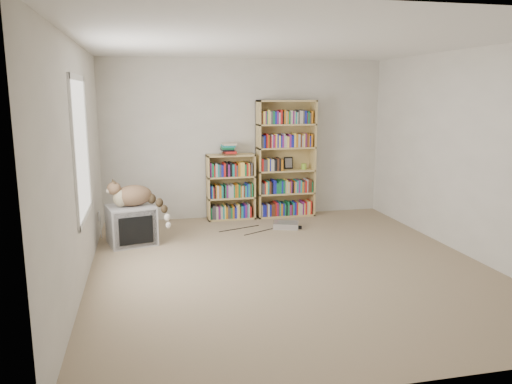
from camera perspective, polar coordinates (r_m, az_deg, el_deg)
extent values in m
cube|color=#9D886A|center=(5.88, 3.79, -8.37)|extent=(4.50, 5.00, 0.01)
cube|color=silver|center=(8.00, -1.16, 6.05)|extent=(4.50, 0.02, 2.50)
cube|color=silver|center=(3.31, 16.36, -1.80)|extent=(4.50, 0.02, 2.50)
cube|color=silver|center=(5.40, -19.62, 2.91)|extent=(0.02, 5.00, 2.50)
cube|color=silver|center=(6.59, 23.11, 4.05)|extent=(0.02, 5.00, 2.50)
cube|color=white|center=(5.57, 4.14, 16.66)|extent=(4.50, 5.00, 0.02)
cube|color=white|center=(5.58, -19.36, 4.73)|extent=(0.02, 1.22, 1.52)
cube|color=#A9A8AB|center=(6.83, -14.05, -3.67)|extent=(0.70, 0.66, 0.51)
cube|color=black|center=(6.59, -13.58, -4.18)|extent=(0.53, 0.16, 0.47)
cube|color=black|center=(6.57, -13.54, -4.30)|extent=(0.43, 0.11, 0.36)
cube|color=black|center=(6.94, -14.26, -3.52)|extent=(0.41, 0.37, 0.31)
ellipsoid|color=#352515|center=(6.76, -13.88, -0.39)|extent=(0.58, 0.46, 0.28)
ellipsoid|color=#352515|center=(6.79, -12.81, -0.38)|extent=(0.29, 0.30, 0.21)
ellipsoid|color=tan|center=(6.70, -15.22, -0.65)|extent=(0.24, 0.24, 0.23)
ellipsoid|color=#352515|center=(6.67, -15.93, 0.40)|extent=(0.22, 0.21, 0.17)
sphere|color=beige|center=(6.66, -16.49, 0.13)|extent=(0.09, 0.09, 0.07)
cone|color=black|center=(6.62, -15.85, 1.02)|extent=(0.08, 0.09, 0.09)
cone|color=black|center=(6.71, -16.04, 1.15)|extent=(0.08, 0.09, 0.09)
cube|color=tan|center=(7.92, 0.27, 3.69)|extent=(0.03, 0.30, 1.87)
cube|color=tan|center=(8.17, 6.50, 3.85)|extent=(0.02, 0.30, 1.87)
cube|color=tan|center=(8.16, 3.17, 3.90)|extent=(0.93, 0.03, 1.87)
cube|color=tan|center=(7.96, 3.51, 10.36)|extent=(0.93, 0.30, 0.02)
cube|color=tan|center=(8.20, 3.36, -2.62)|extent=(0.93, 0.30, 0.03)
cube|color=tan|center=(8.12, 3.39, -0.09)|extent=(0.93, 0.30, 0.03)
cube|color=tan|center=(8.06, 3.42, 2.48)|extent=(0.93, 0.30, 0.02)
cube|color=tan|center=(8.01, 3.45, 5.08)|extent=(0.93, 0.30, 0.02)
cube|color=tan|center=(7.98, 3.48, 7.71)|extent=(0.93, 0.30, 0.02)
cube|color=red|center=(8.17, 3.37, -1.89)|extent=(0.85, 0.24, 0.19)
cube|color=#1920A5|center=(8.10, 3.40, 0.65)|extent=(0.85, 0.24, 0.19)
cube|color=#14733F|center=(8.04, 3.43, 3.23)|extent=(0.85, 0.24, 0.19)
cube|color=#C0B59E|center=(8.00, 3.46, 5.85)|extent=(0.85, 0.24, 0.19)
cube|color=black|center=(7.97, 3.49, 8.48)|extent=(0.85, 0.24, 0.19)
cube|color=tan|center=(7.84, -5.51, 0.49)|extent=(0.02, 0.30, 1.03)
cube|color=tan|center=(7.96, -0.32, 0.70)|extent=(0.02, 0.30, 1.03)
cube|color=tan|center=(8.03, -3.06, 0.77)|extent=(0.75, 0.03, 1.03)
cube|color=tan|center=(7.82, -2.93, 4.23)|extent=(0.75, 0.30, 0.02)
cube|color=tan|center=(8.00, -2.86, -2.96)|extent=(0.75, 0.30, 0.03)
cube|color=tan|center=(7.93, -2.88, -0.60)|extent=(0.75, 0.30, 0.03)
cube|color=tan|center=(7.87, -2.91, 1.80)|extent=(0.75, 0.30, 0.02)
cube|color=red|center=(7.98, -2.87, -2.21)|extent=(0.67, 0.24, 0.19)
cube|color=#1920A5|center=(7.91, -2.89, 0.16)|extent=(0.67, 0.24, 0.19)
cube|color=#14733F|center=(7.85, -2.92, 2.57)|extent=(0.67, 0.24, 0.19)
cube|color=red|center=(7.76, -3.15, 4.95)|extent=(0.22, 0.29, 0.18)
cylinder|color=#96CD3A|center=(8.13, 5.47, 2.95)|extent=(0.08, 0.08, 0.09)
cube|color=black|center=(8.15, 3.72, 3.35)|extent=(0.14, 0.05, 0.19)
cube|color=silver|center=(7.45, 3.45, -3.81)|extent=(0.43, 0.37, 0.08)
cube|color=silver|center=(7.18, -17.52, -2.60)|extent=(0.01, 0.08, 0.13)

